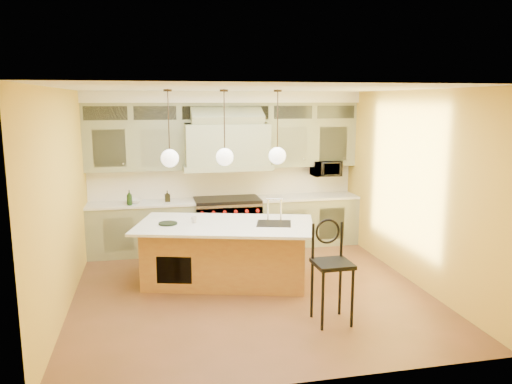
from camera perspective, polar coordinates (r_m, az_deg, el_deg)
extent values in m
plane|color=brown|center=(7.46, -0.70, -11.13)|extent=(5.00, 5.00, 0.00)
plane|color=white|center=(6.94, -0.76, 11.74)|extent=(5.00, 5.00, 0.00)
plane|color=gold|center=(9.49, -3.68, 2.59)|extent=(5.00, 0.00, 5.00)
plane|color=gold|center=(4.69, 5.28, -5.60)|extent=(5.00, 0.00, 5.00)
plane|color=gold|center=(7.02, -21.17, -0.89)|extent=(0.00, 5.00, 5.00)
plane|color=gold|center=(7.93, 17.29, 0.58)|extent=(0.00, 5.00, 5.00)
cube|color=gray|center=(9.27, -12.86, -4.15)|extent=(1.90, 0.65, 0.90)
cube|color=gray|center=(9.71, 5.77, -3.27)|extent=(1.90, 0.65, 0.90)
cube|color=white|center=(9.16, -12.98, -1.30)|extent=(1.90, 0.68, 0.04)
cube|color=white|center=(9.61, 5.82, -0.54)|extent=(1.90, 0.68, 0.04)
cube|color=white|center=(9.50, -3.65, 1.20)|extent=(5.00, 0.04, 0.56)
cube|color=gray|center=(9.17, -13.69, 5.03)|extent=(1.75, 0.35, 0.85)
cube|color=gray|center=(9.64, 6.08, 5.52)|extent=(1.75, 0.35, 0.85)
cube|color=gray|center=(9.09, -3.40, 5.42)|extent=(1.50, 0.70, 0.75)
cube|color=gray|center=(9.13, -3.37, 2.92)|extent=(1.60, 0.76, 0.10)
cube|color=#333833|center=(9.23, -3.60, 9.07)|extent=(5.00, 0.35, 0.35)
cube|color=white|center=(9.21, -3.60, 10.78)|extent=(5.00, 0.47, 0.20)
cube|color=silver|center=(9.34, -3.30, -3.78)|extent=(1.20, 0.70, 0.90)
cube|color=black|center=(9.24, -3.33, -0.89)|extent=(1.20, 0.70, 0.06)
cube|color=silver|center=(8.96, -3.01, -2.23)|extent=(1.20, 0.06, 0.14)
cube|color=#9D6238|center=(7.69, -3.47, -7.01)|extent=(2.58, 1.72, 0.88)
cube|color=white|center=(7.51, -3.55, -3.78)|extent=(2.89, 2.03, 0.04)
cube|color=black|center=(7.51, 2.07, -3.78)|extent=(0.61, 0.57, 0.05)
cylinder|color=black|center=(6.17, 7.63, -12.26)|extent=(0.04, 0.04, 0.74)
cylinder|color=black|center=(6.31, 10.95, -11.84)|extent=(0.04, 0.04, 0.74)
cylinder|color=black|center=(6.50, 6.41, -11.02)|extent=(0.04, 0.04, 0.74)
cylinder|color=black|center=(6.64, 9.58, -10.66)|extent=(0.04, 0.04, 0.74)
cube|color=black|center=(6.27, 8.74, -8.11)|extent=(0.46, 0.46, 0.05)
torus|color=black|center=(6.33, 8.19, -4.47)|extent=(0.32, 0.04, 0.32)
imported|color=black|center=(9.72, 7.99, 2.70)|extent=(0.54, 0.37, 0.30)
imported|color=black|center=(8.95, -14.27, -0.64)|extent=(0.11, 0.11, 0.27)
imported|color=black|center=(9.12, -10.10, -0.47)|extent=(0.10, 0.10, 0.20)
imported|color=white|center=(9.14, -13.78, -1.01)|extent=(0.32, 0.32, 0.07)
imported|color=beige|center=(7.59, -7.09, -3.17)|extent=(0.11, 0.11, 0.09)
cylinder|color=#2D2319|center=(7.26, -10.07, 11.37)|extent=(0.12, 0.12, 0.03)
cylinder|color=#2D2319|center=(7.27, -9.95, 7.86)|extent=(0.02, 0.02, 0.93)
sphere|color=white|center=(7.31, -9.83, 3.82)|extent=(0.26, 0.26, 0.26)
cylinder|color=#2D2319|center=(7.33, -3.68, 11.49)|extent=(0.12, 0.12, 0.03)
cylinder|color=#2D2319|center=(7.34, -3.64, 8.02)|extent=(0.02, 0.02, 0.93)
sphere|color=white|center=(7.38, -3.60, 4.02)|extent=(0.26, 0.26, 0.26)
cylinder|color=#2D2319|center=(7.49, 2.51, 11.48)|extent=(0.12, 0.12, 0.03)
cylinder|color=#2D2319|center=(7.50, 2.48, 8.08)|extent=(0.02, 0.02, 0.93)
sphere|color=white|center=(7.54, 2.45, 4.16)|extent=(0.26, 0.26, 0.26)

